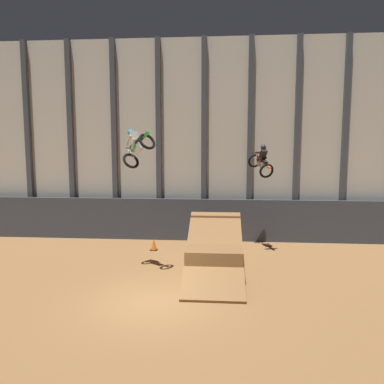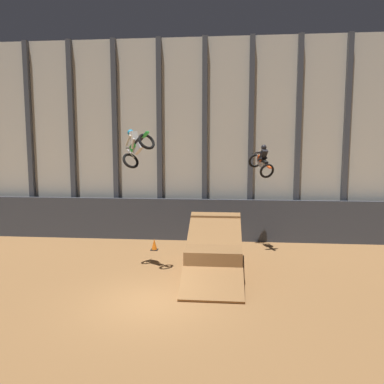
{
  "view_description": "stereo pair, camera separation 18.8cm",
  "coord_description": "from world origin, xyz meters",
  "px_view_note": "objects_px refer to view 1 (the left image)",
  "views": [
    {
      "loc": [
        2.28,
        -11.85,
        5.17
      ],
      "look_at": [
        0.93,
        4.96,
        3.15
      ],
      "focal_mm": 35.0,
      "sensor_mm": 36.0,
      "label": 1
    },
    {
      "loc": [
        2.47,
        -11.83,
        5.17
      ],
      "look_at": [
        0.93,
        4.96,
        3.15
      ],
      "focal_mm": 35.0,
      "sensor_mm": 36.0,
      "label": 2
    }
  ],
  "objects_px": {
    "dirt_ramp": "(215,252)",
    "traffic_cone_near_ramp": "(154,245)",
    "rider_bike_left_air": "(137,146)",
    "rider_bike_right_air": "(261,161)"
  },
  "relations": [
    {
      "from": "dirt_ramp",
      "to": "traffic_cone_near_ramp",
      "type": "distance_m",
      "value": 4.16
    },
    {
      "from": "rider_bike_left_air",
      "to": "rider_bike_right_air",
      "type": "xyz_separation_m",
      "value": [
        5.36,
        3.67,
        -0.72
      ]
    },
    {
      "from": "traffic_cone_near_ramp",
      "to": "rider_bike_right_air",
      "type": "bearing_deg",
      "value": 4.78
    },
    {
      "from": "traffic_cone_near_ramp",
      "to": "dirt_ramp",
      "type": "bearing_deg",
      "value": -41.03
    },
    {
      "from": "rider_bike_left_air",
      "to": "dirt_ramp",
      "type": "bearing_deg",
      "value": -37.78
    },
    {
      "from": "dirt_ramp",
      "to": "rider_bike_left_air",
      "type": "height_order",
      "value": "rider_bike_left_air"
    },
    {
      "from": "dirt_ramp",
      "to": "traffic_cone_near_ramp",
      "type": "height_order",
      "value": "dirt_ramp"
    },
    {
      "from": "rider_bike_left_air",
      "to": "rider_bike_right_air",
      "type": "bearing_deg",
      "value": -12.6
    },
    {
      "from": "dirt_ramp",
      "to": "rider_bike_right_air",
      "type": "relative_size",
      "value": 2.8
    },
    {
      "from": "rider_bike_right_air",
      "to": "traffic_cone_near_ramp",
      "type": "xyz_separation_m",
      "value": [
        -5.32,
        -0.44,
        -4.2
      ]
    }
  ]
}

